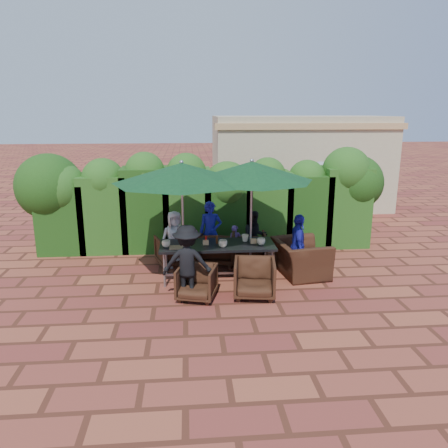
{
  "coord_description": "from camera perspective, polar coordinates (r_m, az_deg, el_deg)",
  "views": [
    {
      "loc": [
        -0.48,
        -8.32,
        3.37
      ],
      "look_at": [
        0.26,
        0.4,
        1.1
      ],
      "focal_mm": 35.0,
      "sensor_mm": 36.0,
      "label": 1
    }
  ],
  "objects": [
    {
      "name": "adult_end_right",
      "position": [
        9.17,
        9.64,
        -2.82
      ],
      "size": [
        0.46,
        0.81,
        1.33
      ],
      "primitive_type": "imported",
      "rotation": [
        0.0,
        0.0,
        1.47
      ],
      "color": "#1B1C94",
      "rests_on": "ground"
    },
    {
      "name": "umbrella_right",
      "position": [
        8.7,
        3.64,
        6.89
      ],
      "size": [
        2.47,
        2.47,
        2.46
      ],
      "color": "gray",
      "rests_on": "ground"
    },
    {
      "name": "cup_e",
      "position": [
        8.83,
        4.86,
        -2.3
      ],
      "size": [
        0.17,
        0.17,
        0.13
      ],
      "primitive_type": "imported",
      "color": "beige",
      "rests_on": "dining_table"
    },
    {
      "name": "cup_c",
      "position": [
        8.66,
        -0.16,
        -2.57
      ],
      "size": [
        0.18,
        0.18,
        0.14
      ],
      "primitive_type": "imported",
      "color": "beige",
      "rests_on": "dining_table"
    },
    {
      "name": "pedestrian_c",
      "position": [
        13.59,
        12.46,
        3.96
      ],
      "size": [
        1.3,
        1.2,
        1.91
      ],
      "primitive_type": "imported",
      "rotation": [
        0.0,
        0.0,
        2.47
      ],
      "color": "gray",
      "rests_on": "ground"
    },
    {
      "name": "ground",
      "position": [
        8.99,
        -1.45,
        -7.47
      ],
      "size": [
        80.0,
        80.0,
        0.0
      ],
      "primitive_type": "plane",
      "color": "brown",
      "rests_on": "ground"
    },
    {
      "name": "dining_table",
      "position": [
        8.89,
        -0.89,
        -3.09
      ],
      "size": [
        2.32,
        0.9,
        0.75
      ],
      "color": "black",
      "rests_on": "ground"
    },
    {
      "name": "chair_near_right",
      "position": [
        8.17,
        4.02,
        -6.87
      ],
      "size": [
        0.85,
        0.81,
        0.78
      ],
      "primitive_type": "imported",
      "rotation": [
        0.0,
        0.0,
        -0.14
      ],
      "color": "black",
      "rests_on": "ground"
    },
    {
      "name": "number_block_right",
      "position": [
        8.92,
        3.87,
        -2.22
      ],
      "size": [
        0.12,
        0.06,
        0.1
      ],
      "primitive_type": "cube",
      "color": "tan",
      "rests_on": "dining_table"
    },
    {
      "name": "child_left",
      "position": [
        9.98,
        -3.74,
        -2.92
      ],
      "size": [
        0.32,
        0.28,
        0.76
      ],
      "primitive_type": "imported",
      "rotation": [
        0.0,
        0.0,
        -0.23
      ],
      "color": "#C74690",
      "rests_on": "ground"
    },
    {
      "name": "number_block_left",
      "position": [
        8.8,
        -2.4,
        -2.43
      ],
      "size": [
        0.12,
        0.06,
        0.1
      ],
      "primitive_type": "cube",
      "color": "tan",
      "rests_on": "dining_table"
    },
    {
      "name": "pedestrian_b",
      "position": [
        13.34,
        9.34,
        3.14
      ],
      "size": [
        0.82,
        0.58,
        1.55
      ],
      "primitive_type": "imported",
      "rotation": [
        0.0,
        0.0,
        3.33
      ],
      "color": "#C74690",
      "rests_on": "ground"
    },
    {
      "name": "adult_far_left",
      "position": [
        9.71,
        -6.45,
        -1.95
      ],
      "size": [
        0.68,
        0.49,
        1.25
      ],
      "primitive_type": "imported",
      "rotation": [
        0.0,
        0.0,
        0.22
      ],
      "color": "silver",
      "rests_on": "ground"
    },
    {
      "name": "cup_d",
      "position": [
        9.05,
        2.78,
        -1.82
      ],
      "size": [
        0.15,
        0.15,
        0.14
      ],
      "primitive_type": "imported",
      "color": "beige",
      "rests_on": "dining_table"
    },
    {
      "name": "building",
      "position": [
        15.92,
        9.77,
        7.98
      ],
      "size": [
        6.2,
        3.08,
        3.2
      ],
      "color": "#BCB28C",
      "rests_on": "ground"
    },
    {
      "name": "chair_far_left",
      "position": [
        9.89,
        -6.65,
        -3.26
      ],
      "size": [
        0.87,
        0.84,
        0.72
      ],
      "primitive_type": "imported",
      "rotation": [
        0.0,
        0.0,
        3.46
      ],
      "color": "black",
      "rests_on": "ground"
    },
    {
      "name": "adult_near_left",
      "position": [
        7.98,
        -4.81,
        -5.04
      ],
      "size": [
        0.93,
        0.5,
        1.4
      ],
      "primitive_type": "imported",
      "rotation": [
        0.0,
        0.0,
        3.04
      ],
      "color": "black",
      "rests_on": "ground"
    },
    {
      "name": "serving_tray",
      "position": [
        8.67,
        -5.99,
        -3.05
      ],
      "size": [
        0.35,
        0.25,
        0.02
      ],
      "primitive_type": "cube",
      "color": "#A1764E",
      "rests_on": "dining_table"
    },
    {
      "name": "chair_far_mid",
      "position": [
        9.87,
        -0.94,
        -2.9
      ],
      "size": [
        0.9,
        0.86,
        0.82
      ],
      "primitive_type": "imported",
      "rotation": [
        0.0,
        0.0,
        2.99
      ],
      "color": "black",
      "rests_on": "ground"
    },
    {
      "name": "cup_b",
      "position": [
        8.95,
        -5.1,
        -2.02
      ],
      "size": [
        0.16,
        0.16,
        0.15
      ],
      "primitive_type": "imported",
      "color": "beige",
      "rests_on": "dining_table"
    },
    {
      "name": "adult_far_right",
      "position": [
        9.93,
        4.02,
        -1.68
      ],
      "size": [
        0.6,
        0.4,
        1.2
      ],
      "primitive_type": "imported",
      "rotation": [
        0.0,
        0.0,
        0.08
      ],
      "color": "black",
      "rests_on": "ground"
    },
    {
      "name": "sauce_bottle",
      "position": [
        8.89,
        -0.94,
        -2.02
      ],
      "size": [
        0.04,
        0.04,
        0.17
      ],
      "primitive_type": "cylinder",
      "color": "#4C230C",
      "rests_on": "dining_table"
    },
    {
      "name": "child_right",
      "position": [
        10.08,
        1.47,
        -2.51
      ],
      "size": [
        0.33,
        0.28,
        0.83
      ],
      "primitive_type": "imported",
      "rotation": [
        0.0,
        0.0,
        0.14
      ],
      "color": "#7F50AF",
      "rests_on": "ground"
    },
    {
      "name": "umbrella_left",
      "position": [
        8.47,
        -5.55,
        6.65
      ],
      "size": [
        2.69,
        2.69,
        2.46
      ],
      "color": "gray",
      "rests_on": "ground"
    },
    {
      "name": "hedge_wall",
      "position": [
        10.84,
        -3.06,
        3.64
      ],
      "size": [
        9.1,
        1.6,
        2.51
      ],
      "color": "#17330D",
      "rests_on": "ground"
    },
    {
      "name": "adult_far_mid",
      "position": [
        9.86,
        -1.77,
        -1.11
      ],
      "size": [
        0.53,
        0.45,
        1.42
      ],
      "primitive_type": "imported",
      "rotation": [
        0.0,
        0.0,
        -0.06
      ],
      "color": "#1B1C94",
      "rests_on": "ground"
    },
    {
      "name": "chair_near_left",
      "position": [
        8.08,
        -3.6,
        -7.44
      ],
      "size": [
        0.82,
        0.79,
        0.69
      ],
      "primitive_type": "imported",
      "rotation": [
        0.0,
        0.0,
        -0.27
      ],
      "color": "black",
      "rests_on": "ground"
    },
    {
      "name": "ketchup_bottle",
      "position": [
        8.84,
        -2.35,
        -2.11
      ],
      "size": [
        0.04,
        0.04,
        0.17
      ],
      "primitive_type": "cylinder",
      "color": "#B20C0A",
      "rests_on": "dining_table"
    },
    {
      "name": "pedestrian_a",
      "position": [
        12.87,
        5.74,
        3.41
      ],
      "size": [
        1.77,
        0.96,
        1.8
      ],
      "primitive_type": "imported",
      "rotation": [
        0.0,
        0.0,
        2.92
      ],
      "color": "#268E40",
      "rests_on": "ground"
    },
    {
      "name": "chair_end_right",
      "position": [
        9.29,
        10.01,
        -3.68
      ],
      "size": [
        0.9,
        1.24,
        1.0
      ],
      "primitive_type": "imported",
      "rotation": [
        0.0,
        0.0,
        1.71
      ],
      "color": "black",
      "rests_on": "ground"
    },
    {
      "name": "chair_far_right",
      "position": [
        9.94,
        3.29,
        -2.94
      ],
      "size": [
        0.79,
        0.75,
        0.77
      ],
      "primitive_type": "imported",
      "rotation": [
        0.0,
        0.0,
        3.08
      ],
      "color": "black",
      "rests_on": "ground"
    },
    {
      "name": "cup_a",
      "position": [
        8.73,
        -7.57,
        -2.57
      ],
      "size": [
        0.17,
        0.17,
        0.14
      ],
      "primitive_type": "imported",
      "color": "beige",
      "rests_on": "dining_table"
    }
  ]
}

